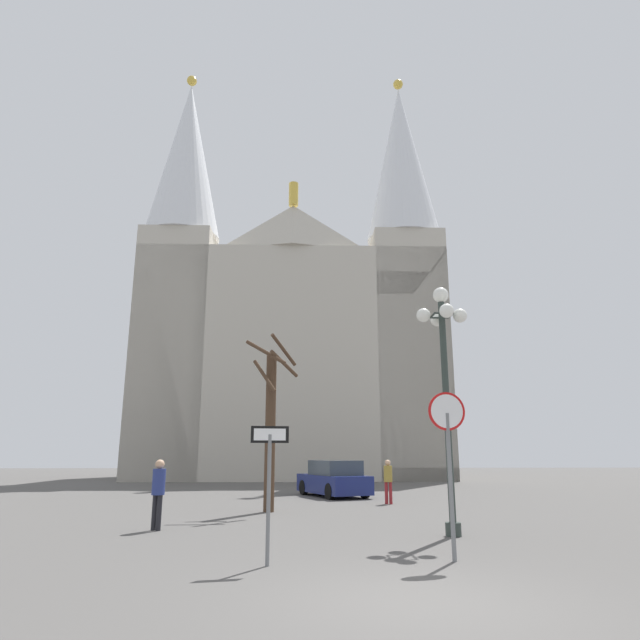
{
  "coord_description": "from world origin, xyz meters",
  "views": [
    {
      "loc": [
        -1.56,
        -7.61,
        1.88
      ],
      "look_at": [
        -0.62,
        17.3,
        7.92
      ],
      "focal_mm": 30.6,
      "sensor_mm": 36.0,
      "label": 1
    }
  ],
  "objects_px": {
    "stop_sign": "(448,442)",
    "one_way_arrow_sign": "(269,473)",
    "cathedral": "(293,337)",
    "bare_tree": "(271,423)",
    "pedestrian_standing": "(158,487)",
    "street_lamp": "(444,363)",
    "pedestrian_walking": "(388,477)",
    "parked_car_near_navy": "(334,480)"
  },
  "relations": [
    {
      "from": "stop_sign",
      "to": "one_way_arrow_sign",
      "type": "height_order",
      "value": "stop_sign"
    },
    {
      "from": "one_way_arrow_sign",
      "to": "cathedral",
      "type": "bearing_deg",
      "value": 90.02
    },
    {
      "from": "bare_tree",
      "to": "pedestrian_standing",
      "type": "xyz_separation_m",
      "value": [
        -2.56,
        -4.11,
        -1.8
      ]
    },
    {
      "from": "one_way_arrow_sign",
      "to": "bare_tree",
      "type": "relative_size",
      "value": 0.41
    },
    {
      "from": "stop_sign",
      "to": "one_way_arrow_sign",
      "type": "relative_size",
      "value": 1.28
    },
    {
      "from": "stop_sign",
      "to": "pedestrian_standing",
      "type": "height_order",
      "value": "stop_sign"
    },
    {
      "from": "bare_tree",
      "to": "street_lamp",
      "type": "bearing_deg",
      "value": -49.57
    },
    {
      "from": "cathedral",
      "to": "bare_tree",
      "type": "height_order",
      "value": "cathedral"
    },
    {
      "from": "stop_sign",
      "to": "bare_tree",
      "type": "height_order",
      "value": "bare_tree"
    },
    {
      "from": "pedestrian_walking",
      "to": "cathedral",
      "type": "bearing_deg",
      "value": 100.91
    },
    {
      "from": "stop_sign",
      "to": "parked_car_near_navy",
      "type": "xyz_separation_m",
      "value": [
        -1.25,
        14.41,
        -1.35
      ]
    },
    {
      "from": "cathedral",
      "to": "bare_tree",
      "type": "relative_size",
      "value": 5.54
    },
    {
      "from": "cathedral",
      "to": "pedestrian_standing",
      "type": "relative_size",
      "value": 18.71
    },
    {
      "from": "street_lamp",
      "to": "bare_tree",
      "type": "relative_size",
      "value": 1.04
    },
    {
      "from": "street_lamp",
      "to": "one_way_arrow_sign",
      "type": "bearing_deg",
      "value": -141.88
    },
    {
      "from": "bare_tree",
      "to": "parked_car_near_navy",
      "type": "height_order",
      "value": "bare_tree"
    },
    {
      "from": "one_way_arrow_sign",
      "to": "pedestrian_walking",
      "type": "xyz_separation_m",
      "value": [
        3.87,
        11.12,
        -0.57
      ]
    },
    {
      "from": "street_lamp",
      "to": "cathedral",
      "type": "bearing_deg",
      "value": 98.32
    },
    {
      "from": "cathedral",
      "to": "street_lamp",
      "type": "xyz_separation_m",
      "value": [
        4.1,
        -28.01,
        -6.51
      ]
    },
    {
      "from": "street_lamp",
      "to": "parked_car_near_navy",
      "type": "xyz_separation_m",
      "value": [
        -2.04,
        11.47,
        -3.31
      ]
    },
    {
      "from": "cathedral",
      "to": "pedestrian_walking",
      "type": "relative_size",
      "value": 19.92
    },
    {
      "from": "stop_sign",
      "to": "one_way_arrow_sign",
      "type": "xyz_separation_m",
      "value": [
        -3.29,
        -0.27,
        -0.53
      ]
    },
    {
      "from": "one_way_arrow_sign",
      "to": "parked_car_near_navy",
      "type": "distance_m",
      "value": 14.84
    },
    {
      "from": "pedestrian_standing",
      "to": "pedestrian_walking",
      "type": "bearing_deg",
      "value": 44.49
    },
    {
      "from": "parked_car_near_navy",
      "to": "pedestrian_walking",
      "type": "relative_size",
      "value": 2.8
    },
    {
      "from": "pedestrian_walking",
      "to": "one_way_arrow_sign",
      "type": "bearing_deg",
      "value": -109.17
    },
    {
      "from": "parked_car_near_navy",
      "to": "pedestrian_standing",
      "type": "xyz_separation_m",
      "value": [
        -5.03,
        -10.29,
        0.32
      ]
    },
    {
      "from": "cathedral",
      "to": "parked_car_near_navy",
      "type": "height_order",
      "value": "cathedral"
    },
    {
      "from": "cathedral",
      "to": "pedestrian_standing",
      "type": "height_order",
      "value": "cathedral"
    },
    {
      "from": "one_way_arrow_sign",
      "to": "street_lamp",
      "type": "distance_m",
      "value": 5.76
    },
    {
      "from": "one_way_arrow_sign",
      "to": "pedestrian_standing",
      "type": "bearing_deg",
      "value": 124.22
    },
    {
      "from": "cathedral",
      "to": "pedestrian_walking",
      "type": "distance_m",
      "value": 22.59
    },
    {
      "from": "cathedral",
      "to": "pedestrian_standing",
      "type": "xyz_separation_m",
      "value": [
        -2.98,
        -26.83,
        -9.5
      ]
    },
    {
      "from": "stop_sign",
      "to": "pedestrian_walking",
      "type": "relative_size",
      "value": 1.87
    },
    {
      "from": "bare_tree",
      "to": "cathedral",
      "type": "bearing_deg",
      "value": 88.94
    },
    {
      "from": "stop_sign",
      "to": "pedestrian_standing",
      "type": "xyz_separation_m",
      "value": [
        -6.27,
        4.12,
        -1.03
      ]
    },
    {
      "from": "cathedral",
      "to": "pedestrian_walking",
      "type": "height_order",
      "value": "cathedral"
    },
    {
      "from": "bare_tree",
      "to": "pedestrian_walking",
      "type": "bearing_deg",
      "value": 31.36
    },
    {
      "from": "stop_sign",
      "to": "pedestrian_walking",
      "type": "bearing_deg",
      "value": 86.95
    },
    {
      "from": "stop_sign",
      "to": "pedestrian_walking",
      "type": "height_order",
      "value": "stop_sign"
    },
    {
      "from": "street_lamp",
      "to": "bare_tree",
      "type": "distance_m",
      "value": 7.06
    },
    {
      "from": "street_lamp",
      "to": "parked_car_near_navy",
      "type": "bearing_deg",
      "value": 100.1
    }
  ]
}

